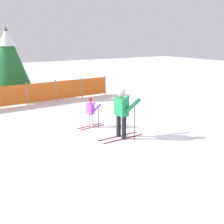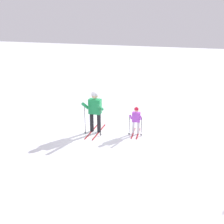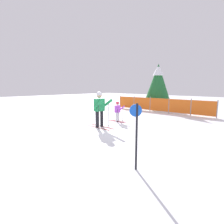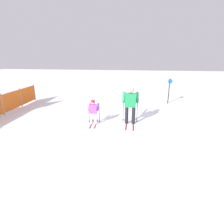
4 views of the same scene
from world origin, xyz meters
The scene contains 4 objects.
ground_plane centered at (0.00, 0.00, 0.00)m, with size 60.00×60.00×0.00m, color white.
skier_adult centered at (-0.08, -0.03, 1.00)m, with size 1.59×0.71×1.68m.
skier_child centered at (-0.38, 1.54, 0.64)m, with size 1.05×0.53×1.10m.
trail_marker centered at (3.69, -2.28, 0.95)m, with size 0.20×0.23×1.55m.
Camera 4 is at (-7.37, -0.24, 2.86)m, focal length 28.00 mm.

